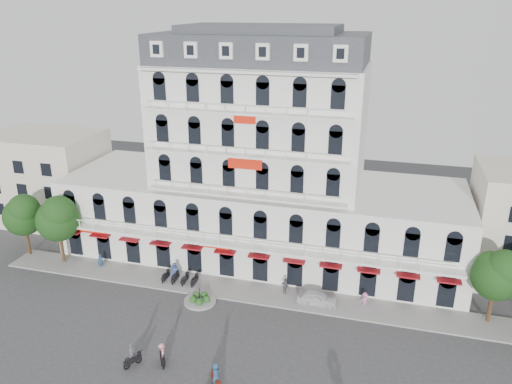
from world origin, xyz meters
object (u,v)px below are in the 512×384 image
object	(u,v)px
rider_west	(132,356)
rider_center	(162,354)
parked_car	(317,298)
rider_east	(216,376)

from	to	relation	value
rider_west	rider_center	xyz separation A→B (m)	(2.24, 0.87, 0.06)
parked_car	rider_west	size ratio (longest dim) A/B	1.89
rider_east	rider_center	world-z (taller)	rider_east
rider_west	rider_east	size ratio (longest dim) A/B	0.96
rider_west	rider_center	world-z (taller)	rider_west
rider_west	rider_east	distance (m)	7.40
parked_car	rider_west	xyz separation A→B (m)	(-13.10, -12.91, 0.27)
parked_car	rider_east	bearing A→B (deg)	155.55
parked_car	rider_center	distance (m)	16.23
rider_east	parked_car	bearing A→B (deg)	-62.99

